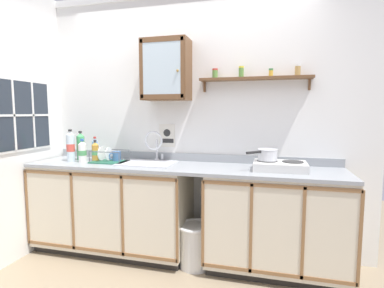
{
  "coord_description": "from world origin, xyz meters",
  "views": [
    {
      "loc": [
        0.82,
        -2.33,
        1.42
      ],
      "look_at": [
        0.09,
        0.45,
        1.12
      ],
      "focal_mm": 27.96,
      "sensor_mm": 36.0,
      "label": 1
    }
  ],
  "objects_px": {
    "bottle_water_blue_1": "(95,149)",
    "wall_cabinet": "(166,70)",
    "bottle_soda_green_2": "(81,146)",
    "bottle_water_clear_3": "(71,147)",
    "bottle_juice_amber_4": "(95,152)",
    "dish_rack": "(109,160)",
    "warning_sign": "(167,136)",
    "trash_bin": "(195,244)",
    "hot_plate_stove": "(280,166)",
    "sink": "(148,164)",
    "bottle_opaque_white_0": "(82,152)",
    "saucepan": "(267,154)",
    "mug": "(116,157)"
  },
  "relations": [
    {
      "from": "sink",
      "to": "saucepan",
      "type": "xyz_separation_m",
      "value": [
        1.14,
        -0.02,
        0.14
      ]
    },
    {
      "from": "bottle_soda_green_2",
      "to": "trash_bin",
      "type": "distance_m",
      "value": 1.56
    },
    {
      "from": "warning_sign",
      "to": "trash_bin",
      "type": "distance_m",
      "value": 1.12
    },
    {
      "from": "dish_rack",
      "to": "wall_cabinet",
      "type": "distance_m",
      "value": 1.06
    },
    {
      "from": "bottle_water_clear_3",
      "to": "warning_sign",
      "type": "xyz_separation_m",
      "value": [
        0.94,
        0.32,
        0.11
      ]
    },
    {
      "from": "bottle_soda_green_2",
      "to": "bottle_juice_amber_4",
      "type": "height_order",
      "value": "bottle_soda_green_2"
    },
    {
      "from": "sink",
      "to": "bottle_water_blue_1",
      "type": "xyz_separation_m",
      "value": [
        -0.63,
        0.07,
        0.12
      ]
    },
    {
      "from": "hot_plate_stove",
      "to": "bottle_water_clear_3",
      "type": "relative_size",
      "value": 1.36
    },
    {
      "from": "bottle_opaque_white_0",
      "to": "bottle_water_clear_3",
      "type": "xyz_separation_m",
      "value": [
        -0.15,
        0.02,
        0.05
      ]
    },
    {
      "from": "hot_plate_stove",
      "to": "dish_rack",
      "type": "relative_size",
      "value": 1.26
    },
    {
      "from": "saucepan",
      "to": "bottle_water_clear_3",
      "type": "height_order",
      "value": "bottle_water_clear_3"
    },
    {
      "from": "bottle_water_blue_1",
      "to": "wall_cabinet",
      "type": "relative_size",
      "value": 0.42
    },
    {
      "from": "sink",
      "to": "mug",
      "type": "xyz_separation_m",
      "value": [
        -0.35,
        -0.0,
        0.06
      ]
    },
    {
      "from": "bottle_soda_green_2",
      "to": "trash_bin",
      "type": "height_order",
      "value": "bottle_soda_green_2"
    },
    {
      "from": "wall_cabinet",
      "to": "trash_bin",
      "type": "distance_m",
      "value": 1.68
    },
    {
      "from": "sink",
      "to": "warning_sign",
      "type": "height_order",
      "value": "warning_sign"
    },
    {
      "from": "bottle_water_blue_1",
      "to": "bottle_soda_green_2",
      "type": "height_order",
      "value": "bottle_soda_green_2"
    },
    {
      "from": "bottle_opaque_white_0",
      "to": "dish_rack",
      "type": "relative_size",
      "value": 0.67
    },
    {
      "from": "saucepan",
      "to": "trash_bin",
      "type": "distance_m",
      "value": 1.05
    },
    {
      "from": "sink",
      "to": "bottle_soda_green_2",
      "type": "relative_size",
      "value": 1.75
    },
    {
      "from": "dish_rack",
      "to": "warning_sign",
      "type": "distance_m",
      "value": 0.64
    },
    {
      "from": "dish_rack",
      "to": "bottle_soda_green_2",
      "type": "bearing_deg",
      "value": 168.2
    },
    {
      "from": "bottle_opaque_white_0",
      "to": "bottle_water_clear_3",
      "type": "height_order",
      "value": "bottle_water_clear_3"
    },
    {
      "from": "sink",
      "to": "dish_rack",
      "type": "relative_size",
      "value": 1.51
    },
    {
      "from": "bottle_water_blue_1",
      "to": "trash_bin",
      "type": "distance_m",
      "value": 1.43
    },
    {
      "from": "sink",
      "to": "bottle_water_clear_3",
      "type": "distance_m",
      "value": 0.84
    },
    {
      "from": "bottle_juice_amber_4",
      "to": "dish_rack",
      "type": "relative_size",
      "value": 0.62
    },
    {
      "from": "bottle_opaque_white_0",
      "to": "dish_rack",
      "type": "bearing_deg",
      "value": 9.67
    },
    {
      "from": "warning_sign",
      "to": "bottle_soda_green_2",
      "type": "bearing_deg",
      "value": -166.76
    },
    {
      "from": "sink",
      "to": "mug",
      "type": "distance_m",
      "value": 0.35
    },
    {
      "from": "bottle_soda_green_2",
      "to": "bottle_water_clear_3",
      "type": "relative_size",
      "value": 0.93
    },
    {
      "from": "saucepan",
      "to": "bottle_water_clear_3",
      "type": "bearing_deg",
      "value": -178.49
    },
    {
      "from": "bottle_water_blue_1",
      "to": "bottle_soda_green_2",
      "type": "distance_m",
      "value": 0.16
    },
    {
      "from": "sink",
      "to": "saucepan",
      "type": "bearing_deg",
      "value": -0.91
    },
    {
      "from": "bottle_soda_green_2",
      "to": "bottle_water_clear_3",
      "type": "height_order",
      "value": "bottle_water_clear_3"
    },
    {
      "from": "dish_rack",
      "to": "bottle_juice_amber_4",
      "type": "bearing_deg",
      "value": 171.84
    },
    {
      "from": "bottle_soda_green_2",
      "to": "bottle_opaque_white_0",
      "type": "bearing_deg",
      "value": -49.7
    },
    {
      "from": "bottle_opaque_white_0",
      "to": "bottle_water_blue_1",
      "type": "height_order",
      "value": "bottle_water_blue_1"
    },
    {
      "from": "bottle_soda_green_2",
      "to": "trash_bin",
      "type": "xyz_separation_m",
      "value": [
        1.3,
        -0.18,
        -0.85
      ]
    },
    {
      "from": "sink",
      "to": "trash_bin",
      "type": "relative_size",
      "value": 1.33
    },
    {
      "from": "sink",
      "to": "bottle_juice_amber_4",
      "type": "height_order",
      "value": "sink"
    },
    {
      "from": "bottle_water_blue_1",
      "to": "wall_cabinet",
      "type": "distance_m",
      "value": 1.13
    },
    {
      "from": "bottle_soda_green_2",
      "to": "bottle_water_clear_3",
      "type": "distance_m",
      "value": 0.11
    },
    {
      "from": "wall_cabinet",
      "to": "saucepan",
      "type": "bearing_deg",
      "value": -7.82
    },
    {
      "from": "bottle_juice_amber_4",
      "to": "dish_rack",
      "type": "distance_m",
      "value": 0.18
    },
    {
      "from": "warning_sign",
      "to": "wall_cabinet",
      "type": "bearing_deg",
      "value": -71.81
    },
    {
      "from": "bottle_soda_green_2",
      "to": "trash_bin",
      "type": "relative_size",
      "value": 0.76
    },
    {
      "from": "bottle_opaque_white_0",
      "to": "bottle_water_blue_1",
      "type": "xyz_separation_m",
      "value": [
        0.04,
        0.16,
        0.01
      ]
    },
    {
      "from": "mug",
      "to": "wall_cabinet",
      "type": "height_order",
      "value": "wall_cabinet"
    },
    {
      "from": "bottle_soda_green_2",
      "to": "wall_cabinet",
      "type": "bearing_deg",
      "value": 4.94
    }
  ]
}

